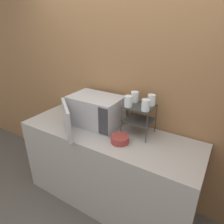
{
  "coord_description": "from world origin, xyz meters",
  "views": [
    {
      "loc": [
        0.99,
        -1.19,
        2.0
      ],
      "look_at": [
        0.04,
        0.37,
        1.17
      ],
      "focal_mm": 32.0,
      "sensor_mm": 36.0,
      "label": 1
    }
  ],
  "objects_px": {
    "microwave": "(94,111)",
    "glass_back_left": "(135,97)",
    "glass_front_left": "(128,101)",
    "bowl": "(120,139)",
    "dish_rack": "(139,114)",
    "glass_front_right": "(146,105)",
    "glass_back_right": "(151,100)"
  },
  "relations": [
    {
      "from": "microwave",
      "to": "glass_back_left",
      "type": "bearing_deg",
      "value": 19.03
    },
    {
      "from": "microwave",
      "to": "glass_back_left",
      "type": "xyz_separation_m",
      "value": [
        0.41,
        0.14,
        0.2
      ]
    },
    {
      "from": "glass_front_left",
      "to": "glass_back_left",
      "type": "relative_size",
      "value": 1.0
    },
    {
      "from": "glass_back_left",
      "to": "bowl",
      "type": "distance_m",
      "value": 0.46
    },
    {
      "from": "microwave",
      "to": "bowl",
      "type": "xyz_separation_m",
      "value": [
        0.42,
        -0.18,
        -0.13
      ]
    },
    {
      "from": "dish_rack",
      "to": "glass_front_right",
      "type": "height_order",
      "value": "glass_front_right"
    },
    {
      "from": "glass_front_right",
      "to": "glass_back_left",
      "type": "height_order",
      "value": "same"
    },
    {
      "from": "bowl",
      "to": "glass_back_left",
      "type": "bearing_deg",
      "value": 91.97
    },
    {
      "from": "microwave",
      "to": "glass_front_left",
      "type": "bearing_deg",
      "value": -0.55
    },
    {
      "from": "glass_back_right",
      "to": "bowl",
      "type": "relative_size",
      "value": 0.61
    },
    {
      "from": "glass_front_left",
      "to": "glass_front_right",
      "type": "bearing_deg",
      "value": -0.69
    },
    {
      "from": "dish_rack",
      "to": "glass_back_right",
      "type": "height_order",
      "value": "glass_back_right"
    },
    {
      "from": "glass_back_left",
      "to": "dish_rack",
      "type": "bearing_deg",
      "value": -39.03
    },
    {
      "from": "bowl",
      "to": "glass_front_right",
      "type": "bearing_deg",
      "value": 44.9
    },
    {
      "from": "glass_back_right",
      "to": "bowl",
      "type": "bearing_deg",
      "value": -117.52
    },
    {
      "from": "glass_front_left",
      "to": "bowl",
      "type": "xyz_separation_m",
      "value": [
        0.01,
        -0.17,
        -0.33
      ]
    },
    {
      "from": "glass_front_left",
      "to": "glass_back_right",
      "type": "bearing_deg",
      "value": 40.26
    },
    {
      "from": "glass_back_right",
      "to": "bowl",
      "type": "height_order",
      "value": "glass_back_right"
    },
    {
      "from": "glass_front_left",
      "to": "microwave",
      "type": "bearing_deg",
      "value": 179.45
    },
    {
      "from": "dish_rack",
      "to": "glass_back_right",
      "type": "relative_size",
      "value": 2.89
    },
    {
      "from": "microwave",
      "to": "glass_back_right",
      "type": "distance_m",
      "value": 0.64
    },
    {
      "from": "microwave",
      "to": "dish_rack",
      "type": "distance_m",
      "value": 0.51
    },
    {
      "from": "dish_rack",
      "to": "glass_front_left",
      "type": "distance_m",
      "value": 0.18
    },
    {
      "from": "glass_back_right",
      "to": "microwave",
      "type": "bearing_deg",
      "value": -166.17
    },
    {
      "from": "glass_back_right",
      "to": "glass_back_left",
      "type": "height_order",
      "value": "same"
    },
    {
      "from": "glass_back_right",
      "to": "bowl",
      "type": "xyz_separation_m",
      "value": [
        -0.17,
        -0.32,
        -0.33
      ]
    },
    {
      "from": "glass_front_left",
      "to": "glass_back_right",
      "type": "distance_m",
      "value": 0.23
    },
    {
      "from": "glass_front_right",
      "to": "glass_back_right",
      "type": "bearing_deg",
      "value": 91.04
    },
    {
      "from": "glass_front_left",
      "to": "glass_front_right",
      "type": "distance_m",
      "value": 0.18
    },
    {
      "from": "dish_rack",
      "to": "bowl",
      "type": "relative_size",
      "value": 1.76
    },
    {
      "from": "dish_rack",
      "to": "glass_front_right",
      "type": "relative_size",
      "value": 2.89
    },
    {
      "from": "microwave",
      "to": "glass_back_right",
      "type": "relative_size",
      "value": 6.28
    }
  ]
}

